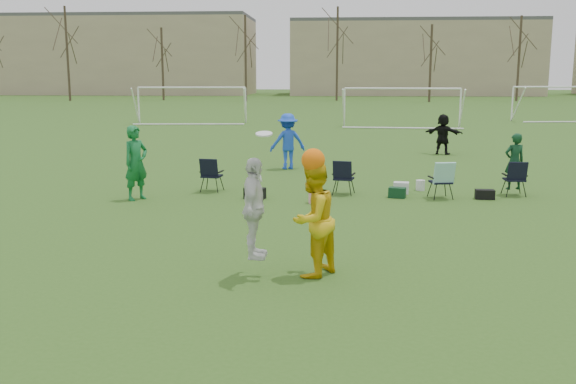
# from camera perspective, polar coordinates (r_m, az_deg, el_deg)

# --- Properties ---
(ground) EXTENTS (260.00, 260.00, 0.00)m
(ground) POSITION_cam_1_polar(r_m,az_deg,el_deg) (10.17, 5.65, -8.67)
(ground) COLOR #31591B
(ground) RESTS_ON ground
(fielder_green_near) EXTENTS (0.81, 0.86, 1.98)m
(fielder_green_near) POSITION_cam_1_polar(r_m,az_deg,el_deg) (17.51, -13.36, 2.53)
(fielder_green_near) COLOR #126830
(fielder_green_near) RESTS_ON ground
(fielder_blue) EXTENTS (1.43, 1.10, 1.96)m
(fielder_blue) POSITION_cam_1_polar(r_m,az_deg,el_deg) (22.64, -0.03, 4.52)
(fielder_blue) COLOR blue
(fielder_blue) RESTS_ON ground
(fielder_black) EXTENTS (1.63, 1.07, 1.69)m
(fielder_black) POSITION_cam_1_polar(r_m,az_deg,el_deg) (27.59, 13.61, 5.02)
(fielder_black) COLOR black
(fielder_black) RESTS_ON ground
(center_contest) EXTENTS (1.72, 1.30, 2.43)m
(center_contest) POSITION_cam_1_polar(r_m,az_deg,el_deg) (10.51, 0.52, -1.99)
(center_contest) COLOR silver
(center_contest) RESTS_ON ground
(sideline_setup) EXTENTS (9.13, 2.33, 1.72)m
(sideline_setup) POSITION_cam_1_polar(r_m,az_deg,el_deg) (18.03, 9.86, 1.38)
(sideline_setup) COLOR #0F371E
(sideline_setup) RESTS_ON ground
(goal_left) EXTENTS (7.39, 0.76, 2.46)m
(goal_left) POSITION_cam_1_polar(r_m,az_deg,el_deg) (44.69, -8.54, 8.56)
(goal_left) COLOR white
(goal_left) RESTS_ON ground
(goal_mid) EXTENTS (7.40, 0.63, 2.46)m
(goal_mid) POSITION_cam_1_polar(r_m,az_deg,el_deg) (41.85, 10.10, 8.40)
(goal_mid) COLOR white
(goal_mid) RESTS_ON ground
(goal_right) EXTENTS (7.35, 1.14, 2.46)m
(goal_right) POSITION_cam_1_polar(r_m,az_deg,el_deg) (50.34, 23.23, 8.04)
(goal_right) COLOR white
(goal_right) RESTS_ON ground
(tree_line) EXTENTS (110.28, 3.28, 11.40)m
(tree_line) POSITION_cam_1_polar(r_m,az_deg,el_deg) (79.47, 4.57, 11.72)
(tree_line) COLOR #382B21
(tree_line) RESTS_ON ground
(building_row) EXTENTS (126.00, 16.00, 13.00)m
(building_row) POSITION_cam_1_polar(r_m,az_deg,el_deg) (105.87, 8.06, 11.82)
(building_row) COLOR tan
(building_row) RESTS_ON ground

